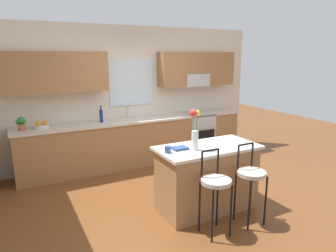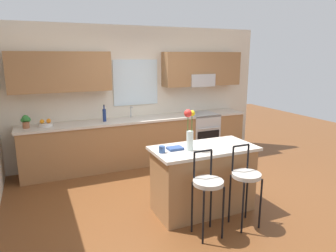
{
  "view_description": "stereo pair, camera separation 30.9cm",
  "coord_description": "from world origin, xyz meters",
  "views": [
    {
      "loc": [
        -2.19,
        -3.78,
        2.14
      ],
      "look_at": [
        0.07,
        0.55,
        1.0
      ],
      "focal_mm": 32.65,
      "sensor_mm": 36.0,
      "label": 1
    },
    {
      "loc": [
        -1.91,
        -3.91,
        2.14
      ],
      "look_at": [
        0.07,
        0.55,
        1.0
      ],
      "focal_mm": 32.65,
      "sensor_mm": 36.0,
      "label": 2
    }
  ],
  "objects": [
    {
      "name": "potted_plant_small",
      "position": [
        -2.07,
        1.7,
        1.04
      ],
      "size": [
        0.16,
        0.12,
        0.23
      ],
      "color": "#9E5B3D",
      "rests_on": "counter_run"
    },
    {
      "name": "fruit_bowl_oranges",
      "position": [
        -1.76,
        1.7,
        0.96
      ],
      "size": [
        0.24,
        0.24,
        0.13
      ],
      "color": "silver",
      "rests_on": "counter_run"
    },
    {
      "name": "cookbook",
      "position": [
        -0.26,
        -0.43,
        0.94
      ],
      "size": [
        0.2,
        0.15,
        0.03
      ],
      "primitive_type": "cube",
      "color": "navy",
      "rests_on": "kitchen_island"
    },
    {
      "name": "bottle_olive_oil",
      "position": [
        -0.72,
        1.7,
        1.05
      ],
      "size": [
        0.06,
        0.06,
        0.32
      ],
      "color": "navy",
      "rests_on": "counter_run"
    },
    {
      "name": "counter_run",
      "position": [
        -0.0,
        1.7,
        0.47
      ],
      "size": [
        4.56,
        0.64,
        0.92
      ],
      "color": "#996B42",
      "rests_on": "ground"
    },
    {
      "name": "sink_faucet",
      "position": [
        -0.16,
        1.84,
        1.06
      ],
      "size": [
        0.02,
        0.13,
        0.23
      ],
      "color": "#B7BABC",
      "rests_on": "counter_run"
    },
    {
      "name": "oven_range",
      "position": [
        1.37,
        1.68,
        0.46
      ],
      "size": [
        0.6,
        0.64,
        0.92
      ],
      "color": "#B7BABC",
      "rests_on": "ground"
    },
    {
      "name": "ground_plane",
      "position": [
        0.0,
        0.0,
        0.0
      ],
      "size": [
        14.0,
        14.0,
        0.0
      ],
      "primitive_type": "plane",
      "color": "brown"
    },
    {
      "name": "mug_ceramic",
      "position": [
        -0.47,
        -0.48,
        0.97
      ],
      "size": [
        0.08,
        0.08,
        0.09
      ],
      "primitive_type": "cylinder",
      "color": "#33518C",
      "rests_on": "kitchen_island"
    },
    {
      "name": "back_wall_assembly",
      "position": [
        0.03,
        1.98,
        1.51
      ],
      "size": [
        5.6,
        0.5,
        2.7
      ],
      "color": "beige",
      "rests_on": "ground"
    },
    {
      "name": "kitchen_island",
      "position": [
        0.14,
        -0.49,
        0.46
      ],
      "size": [
        1.41,
        0.72,
        0.92
      ],
      "color": "#996B42",
      "rests_on": "ground"
    },
    {
      "name": "bar_stool_near",
      "position": [
        -0.13,
        -1.06,
        0.64
      ],
      "size": [
        0.36,
        0.36,
        1.04
      ],
      "color": "black",
      "rests_on": "ground"
    },
    {
      "name": "bar_stool_middle",
      "position": [
        0.42,
        -1.06,
        0.64
      ],
      "size": [
        0.36,
        0.36,
        1.04
      ],
      "color": "black",
      "rests_on": "ground"
    },
    {
      "name": "flower_vase",
      "position": [
        -0.11,
        -0.54,
        1.2
      ],
      "size": [
        0.14,
        0.1,
        0.55
      ],
      "color": "silver",
      "rests_on": "kitchen_island"
    }
  ]
}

